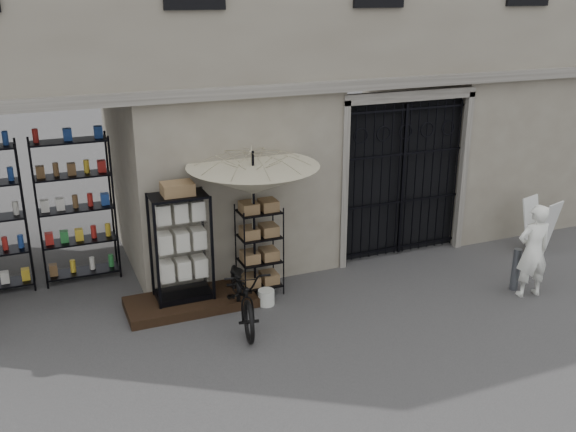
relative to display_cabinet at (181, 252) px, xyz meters
name	(u,v)px	position (x,y,z in m)	size (l,w,h in m)	color
ground	(373,322)	(2.48, -1.62, -0.91)	(80.00, 80.00, 0.00)	black
main_building	(274,3)	(2.48, 2.38, 3.59)	(14.00, 4.00, 9.00)	gray
shop_recess	(34,209)	(-2.02, 1.18, 0.59)	(3.00, 1.70, 3.00)	black
shop_shelving	(32,215)	(-2.07, 1.68, 0.34)	(2.70, 0.50, 2.50)	black
iron_gate	(398,176)	(4.23, 0.65, 0.59)	(2.50, 0.21, 3.00)	black
step_platform	(191,302)	(0.08, -0.07, -0.83)	(2.00, 0.90, 0.15)	black
display_cabinet	(181,252)	(0.00, 0.00, 0.00)	(0.89, 0.61, 1.83)	black
wire_rack	(259,251)	(1.28, 0.00, -0.18)	(0.78, 0.67, 1.50)	black
market_umbrella	(253,172)	(1.16, -0.11, 1.19)	(1.84, 1.87, 2.91)	black
white_bucket	(266,297)	(1.21, -0.47, -0.78)	(0.26, 0.26, 0.25)	beige
bicycle	(243,321)	(0.70, -0.84, -0.91)	(0.65, 0.98, 1.87)	black
steel_bollard	(516,269)	(5.22, -1.53, -0.55)	(0.13, 0.13, 0.72)	slate
shopkeeper	(527,295)	(5.29, -1.78, -0.91)	(0.57, 1.56, 0.37)	white
easel_sign	(540,226)	(6.74, -0.41, -0.38)	(0.63, 0.68, 1.03)	silver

